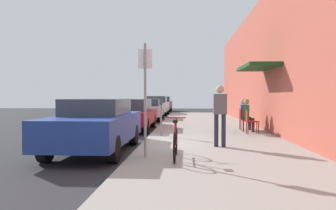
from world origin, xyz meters
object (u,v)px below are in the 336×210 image
Objects in this scene: parked_car_0 at (96,124)px; bicycle_0 at (175,143)px; cafe_chair_0 at (250,120)px; parked_car_3 at (157,105)px; seated_patron_2 at (245,113)px; seated_patron_1 at (248,114)px; parking_meter at (161,114)px; cafe_chair_2 at (243,118)px; parked_car_2 at (148,109)px; pedestrian_standing at (220,111)px; parked_car_4 at (162,104)px; street_sign at (145,91)px; parked_car_1 at (132,114)px; cafe_chair_1 at (246,119)px.

parked_car_0 is 2.62m from bicycle_0.
parked_car_3 is at bearing 108.58° from cafe_chair_0.
bicycle_0 is at bearing -112.54° from seated_patron_2.
parking_meter is at bearing -153.84° from seated_patron_1.
cafe_chair_0 is at bearing -90.00° from cafe_chair_2.
parked_car_2 is 11.79m from pedestrian_standing.
seated_patron_1 is at bearing 26.16° from parking_meter.
cafe_chair_0 is 0.67× the size of seated_patron_2.
street_sign reaches higher than parked_car_4.
parked_car_1 is 5.06m from seated_patron_1.
parked_car_0 is 11.67m from parked_car_2.
cafe_chair_0 is 0.51× the size of pedestrian_standing.
parked_car_3 is at bearing 109.63° from cafe_chair_1.
bicycle_0 is at bearing -112.07° from cafe_chair_2.
street_sign is (1.50, -18.99, 0.86)m from parked_car_3.
bicycle_0 is 1.33× the size of seated_patron_1.
cafe_chair_2 is (-0.06, 0.72, -0.19)m from seated_patron_1.
street_sign is at bearing 168.95° from bicycle_0.
seated_patron_2 is 4.86m from pedestrian_standing.
seated_patron_2 is at bearing -69.14° from parked_car_3.
street_sign is 6.52m from seated_patron_1.
parked_car_2 is at bearing 125.67° from cafe_chair_2.
pedestrian_standing is at bearing -114.73° from cafe_chair_0.
parking_meter reaches higher than seated_patron_1.
parked_car_4 reaches higher than bicycle_0.
cafe_chair_2 is at bearing 35.89° from parking_meter.
parking_meter is at bearing 59.69° from parked_car_0.
parked_car_0 is 5.70m from parked_car_1.
parked_car_3 is at bearing -90.00° from parked_car_4.
parking_meter is 3.68m from seated_patron_1.
seated_patron_2 is at bearing -54.00° from parked_car_2.
cafe_chair_2 is at bearing 90.16° from cafe_chair_1.
parked_car_3 is 5.06× the size of cafe_chair_2.
parked_car_2 is (0.00, 11.67, -0.05)m from parked_car_0.
parked_car_0 is 2.15m from street_sign.
seated_patron_2 is (4.85, -6.67, 0.11)m from parked_car_2.
cafe_chair_1 is (2.60, 5.69, 0.14)m from bicycle_0.
parked_car_0 reaches higher than parked_car_2.
parked_car_3 is at bearing 110.62° from cafe_chair_2.
parked_car_1 is at bearing 163.55° from seated_patron_1.
parked_car_2 is at bearing 90.00° from parked_car_0.
cafe_chair_2 is at bearing -75.37° from parked_car_4.
parked_car_4 is 2.57× the size of bicycle_0.
parked_car_1 is at bearing 102.15° from street_sign.
cafe_chair_1 is 0.51× the size of pedestrian_standing.
cafe_chair_2 is at bearing 46.20° from parked_car_0.
parked_car_2 is at bearing 122.99° from cafe_chair_1.
cafe_chair_0 is at bearing 61.99° from bicycle_0.
parked_car_2 is 1.00× the size of parked_car_3.
pedestrian_standing is at bearing -81.67° from parked_car_4.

